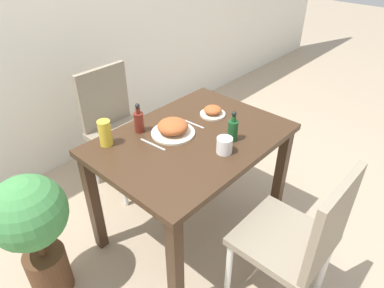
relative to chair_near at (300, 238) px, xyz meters
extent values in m
plane|color=tan|center=(0.05, 0.73, -0.51)|extent=(16.00, 16.00, 0.00)
cube|color=#3D2819|center=(0.05, 0.73, 0.21)|extent=(1.07, 0.77, 0.04)
cube|color=#3D2819|center=(-0.44, 0.39, -0.16)|extent=(0.06, 0.06, 0.70)
cube|color=#3D2819|center=(0.54, 0.39, -0.16)|extent=(0.06, 0.06, 0.70)
cube|color=#3D2819|center=(-0.44, 1.06, -0.16)|extent=(0.06, 0.06, 0.70)
cube|color=#3D2819|center=(0.54, 1.06, -0.16)|extent=(0.06, 0.06, 0.70)
cube|color=gray|center=(0.00, 0.08, -0.07)|extent=(0.42, 0.42, 0.04)
cube|color=gray|center=(0.00, -0.11, 0.17)|extent=(0.40, 0.04, 0.44)
cylinder|color=white|center=(0.18, 0.26, -0.30)|extent=(0.03, 0.03, 0.42)
cylinder|color=white|center=(-0.18, 0.26, -0.30)|extent=(0.03, 0.03, 0.42)
cylinder|color=white|center=(0.18, -0.10, -0.30)|extent=(0.03, 0.03, 0.42)
cube|color=gray|center=(0.08, 1.42, -0.07)|extent=(0.42, 0.42, 0.04)
cube|color=gray|center=(0.08, 1.61, 0.17)|extent=(0.40, 0.04, 0.44)
cylinder|color=white|center=(-0.10, 1.24, -0.30)|extent=(0.03, 0.03, 0.42)
cylinder|color=white|center=(0.26, 1.24, -0.30)|extent=(0.03, 0.03, 0.42)
cylinder|color=white|center=(-0.10, 1.60, -0.30)|extent=(0.03, 0.03, 0.42)
cylinder|color=white|center=(0.26, 1.60, -0.30)|extent=(0.03, 0.03, 0.42)
cylinder|color=beige|center=(0.00, 0.83, 0.23)|extent=(0.25, 0.25, 0.01)
ellipsoid|color=#A35128|center=(0.00, 0.83, 0.27)|extent=(0.17, 0.17, 0.07)
cylinder|color=beige|center=(0.32, 0.80, 0.23)|extent=(0.16, 0.16, 0.01)
ellipsoid|color=#A35128|center=(0.32, 0.80, 0.26)|extent=(0.11, 0.11, 0.05)
cylinder|color=white|center=(0.05, 0.50, 0.27)|extent=(0.08, 0.08, 0.09)
cylinder|color=gold|center=(-0.32, 1.01, 0.30)|extent=(0.07, 0.07, 0.14)
cylinder|color=#194C23|center=(0.17, 0.54, 0.28)|extent=(0.06, 0.06, 0.12)
cylinder|color=#194C23|center=(0.17, 0.54, 0.36)|extent=(0.02, 0.02, 0.03)
sphere|color=black|center=(0.17, 0.54, 0.39)|extent=(0.03, 0.03, 0.03)
cylinder|color=maroon|center=(-0.11, 0.99, 0.28)|extent=(0.06, 0.06, 0.12)
cylinder|color=maroon|center=(-0.11, 0.99, 0.36)|extent=(0.02, 0.02, 0.03)
sphere|color=black|center=(-0.11, 0.99, 0.39)|extent=(0.03, 0.03, 0.03)
cube|color=silver|center=(-0.15, 0.83, 0.23)|extent=(0.02, 0.18, 0.00)
cube|color=silver|center=(0.16, 0.83, 0.23)|extent=(0.02, 0.18, 0.00)
cylinder|color=#51331E|center=(-0.80, 1.01, -0.37)|extent=(0.22, 0.22, 0.28)
cylinder|color=brown|center=(-0.80, 1.01, -0.17)|extent=(0.04, 0.04, 0.11)
sphere|color=#428947|center=(-0.80, 1.01, 0.08)|extent=(0.37, 0.37, 0.37)
camera|label=1|loc=(-1.14, -0.36, 1.24)|focal=32.00mm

